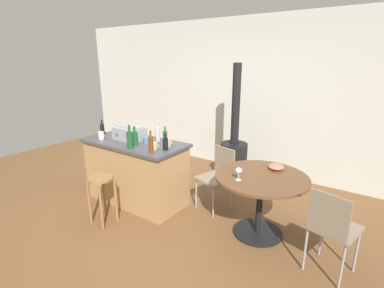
{
  "coord_description": "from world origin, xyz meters",
  "views": [
    {
      "loc": [
        2.17,
        -2.42,
        1.99
      ],
      "look_at": [
        0.14,
        0.48,
        0.94
      ],
      "focal_mm": 26.68,
      "sensor_mm": 36.0,
      "label": 1
    }
  ],
  "objects_px": {
    "kitchen_island": "(136,171)",
    "cup_0": "(146,140)",
    "bottle_1": "(166,144)",
    "serving_bowl": "(276,167)",
    "cup_1": "(120,129)",
    "cup_2": "(101,135)",
    "folding_chair_far": "(332,226)",
    "wood_stove": "(234,154)",
    "bottle_6": "(102,130)",
    "wooden_stool": "(102,190)",
    "dining_table": "(260,190)",
    "toolbox": "(130,133)",
    "cup_3": "(155,146)",
    "bottle_4": "(135,138)",
    "folding_chair_near": "(218,174)",
    "bottle_2": "(158,134)",
    "bottle_0": "(151,144)",
    "wine_glass": "(239,171)",
    "bottle_3": "(130,139)",
    "cup_4": "(168,143)",
    "bottle_5": "(165,137)"
  },
  "relations": [
    {
      "from": "bottle_3",
      "to": "bottle_0",
      "type": "bearing_deg",
      "value": 2.62
    },
    {
      "from": "wine_glass",
      "to": "cup_4",
      "type": "bearing_deg",
      "value": 173.28
    },
    {
      "from": "cup_0",
      "to": "cup_3",
      "type": "xyz_separation_m",
      "value": [
        0.28,
        -0.15,
        0.0
      ]
    },
    {
      "from": "bottle_0",
      "to": "wine_glass",
      "type": "relative_size",
      "value": 1.96
    },
    {
      "from": "bottle_1",
      "to": "bottle_6",
      "type": "xyz_separation_m",
      "value": [
        -1.22,
        0.0,
        0.01
      ]
    },
    {
      "from": "cup_0",
      "to": "folding_chair_far",
      "type": "bearing_deg",
      "value": -1.98
    },
    {
      "from": "bottle_2",
      "to": "cup_2",
      "type": "xyz_separation_m",
      "value": [
        -0.73,
        -0.39,
        -0.05
      ]
    },
    {
      "from": "wine_glass",
      "to": "cup_0",
      "type": "bearing_deg",
      "value": 176.97
    },
    {
      "from": "wood_stove",
      "to": "toolbox",
      "type": "height_order",
      "value": "wood_stove"
    },
    {
      "from": "wooden_stool",
      "to": "cup_2",
      "type": "height_order",
      "value": "cup_2"
    },
    {
      "from": "cup_1",
      "to": "cup_3",
      "type": "height_order",
      "value": "cup_1"
    },
    {
      "from": "folding_chair_far",
      "to": "cup_3",
      "type": "bearing_deg",
      "value": -178.26
    },
    {
      "from": "bottle_3",
      "to": "bottle_4",
      "type": "bearing_deg",
      "value": 111.47
    },
    {
      "from": "wooden_stool",
      "to": "bottle_3",
      "type": "xyz_separation_m",
      "value": [
        0.11,
        0.42,
        0.58
      ]
    },
    {
      "from": "kitchen_island",
      "to": "dining_table",
      "type": "bearing_deg",
      "value": 6.83
    },
    {
      "from": "cup_1",
      "to": "wine_glass",
      "type": "bearing_deg",
      "value": -7.11
    },
    {
      "from": "bottle_6",
      "to": "folding_chair_far",
      "type": "bearing_deg",
      "value": -0.05
    },
    {
      "from": "toolbox",
      "to": "cup_3",
      "type": "distance_m",
      "value": 0.62
    },
    {
      "from": "bottle_6",
      "to": "wine_glass",
      "type": "relative_size",
      "value": 1.69
    },
    {
      "from": "folding_chair_near",
      "to": "serving_bowl",
      "type": "relative_size",
      "value": 4.72
    },
    {
      "from": "wooden_stool",
      "to": "cup_3",
      "type": "bearing_deg",
      "value": 53.81
    },
    {
      "from": "bottle_1",
      "to": "cup_0",
      "type": "bearing_deg",
      "value": 168.98
    },
    {
      "from": "dining_table",
      "to": "bottle_6",
      "type": "height_order",
      "value": "bottle_6"
    },
    {
      "from": "wooden_stool",
      "to": "bottle_0",
      "type": "distance_m",
      "value": 0.85
    },
    {
      "from": "folding_chair_near",
      "to": "cup_0",
      "type": "height_order",
      "value": "cup_0"
    },
    {
      "from": "bottle_0",
      "to": "bottle_6",
      "type": "bearing_deg",
      "value": 170.88
    },
    {
      "from": "folding_chair_far",
      "to": "wood_stove",
      "type": "height_order",
      "value": "wood_stove"
    },
    {
      "from": "bottle_6",
      "to": "cup_1",
      "type": "distance_m",
      "value": 0.29
    },
    {
      "from": "bottle_5",
      "to": "serving_bowl",
      "type": "xyz_separation_m",
      "value": [
        1.44,
        0.31,
        -0.21
      ]
    },
    {
      "from": "dining_table",
      "to": "wine_glass",
      "type": "height_order",
      "value": "wine_glass"
    },
    {
      "from": "bottle_0",
      "to": "bottle_3",
      "type": "distance_m",
      "value": 0.35
    },
    {
      "from": "bottle_1",
      "to": "cup_2",
      "type": "relative_size",
      "value": 1.96
    },
    {
      "from": "wooden_stool",
      "to": "cup_1",
      "type": "height_order",
      "value": "cup_1"
    },
    {
      "from": "bottle_0",
      "to": "cup_3",
      "type": "xyz_separation_m",
      "value": [
        -0.05,
        0.12,
        -0.06
      ]
    },
    {
      "from": "bottle_6",
      "to": "kitchen_island",
      "type": "bearing_deg",
      "value": 4.68
    },
    {
      "from": "bottle_2",
      "to": "bottle_6",
      "type": "distance_m",
      "value": 0.9
    },
    {
      "from": "cup_0",
      "to": "cup_3",
      "type": "bearing_deg",
      "value": -27.26
    },
    {
      "from": "cup_2",
      "to": "cup_0",
      "type": "bearing_deg",
      "value": 17.18
    },
    {
      "from": "kitchen_island",
      "to": "cup_0",
      "type": "relative_size",
      "value": 12.63
    },
    {
      "from": "bottle_5",
      "to": "cup_1",
      "type": "distance_m",
      "value": 0.95
    },
    {
      "from": "kitchen_island",
      "to": "dining_table",
      "type": "height_order",
      "value": "kitchen_island"
    },
    {
      "from": "cup_3",
      "to": "folding_chair_far",
      "type": "bearing_deg",
      "value": 1.74
    },
    {
      "from": "bottle_2",
      "to": "cup_4",
      "type": "bearing_deg",
      "value": -23.52
    },
    {
      "from": "kitchen_island",
      "to": "wooden_stool",
      "type": "relative_size",
      "value": 2.43
    },
    {
      "from": "bottle_4",
      "to": "cup_0",
      "type": "distance_m",
      "value": 0.17
    },
    {
      "from": "serving_bowl",
      "to": "cup_1",
      "type": "bearing_deg",
      "value": -173.61
    },
    {
      "from": "folding_chair_near",
      "to": "cup_2",
      "type": "xyz_separation_m",
      "value": [
        -1.55,
        -0.67,
        0.45
      ]
    },
    {
      "from": "bottle_3",
      "to": "folding_chair_near",
      "type": "bearing_deg",
      "value": 39.83
    },
    {
      "from": "wood_stove",
      "to": "cup_0",
      "type": "relative_size",
      "value": 16.53
    },
    {
      "from": "toolbox",
      "to": "wood_stove",
      "type": "bearing_deg",
      "value": 54.6
    }
  ]
}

